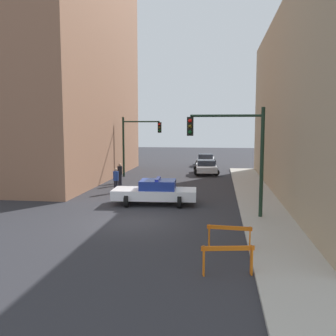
% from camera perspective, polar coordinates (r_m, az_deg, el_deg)
% --- Properties ---
extents(ground_plane, '(120.00, 120.00, 0.00)m').
position_cam_1_polar(ground_plane, '(17.58, -5.31, -8.23)').
color(ground_plane, '#2D2D33').
extents(sidewalk_right, '(2.40, 44.00, 0.12)m').
position_cam_1_polar(sidewalk_right, '(17.28, 15.38, -8.50)').
color(sidewalk_right, '#B2ADA3').
rests_on(sidewalk_right, ground_plane).
extents(building_corner_left, '(14.00, 20.00, 20.70)m').
position_cam_1_polar(building_corner_left, '(34.95, -20.15, 15.80)').
color(building_corner_left, '#93664C').
rests_on(building_corner_left, ground_plane).
extents(traffic_light_near, '(3.64, 0.35, 5.20)m').
position_cam_1_polar(traffic_light_near, '(18.03, 10.47, 3.43)').
color(traffic_light_near, black).
rests_on(traffic_light_near, sidewalk_right).
extents(traffic_light_far, '(3.44, 0.35, 5.20)m').
position_cam_1_polar(traffic_light_far, '(32.59, -4.95, 4.59)').
color(traffic_light_far, black).
rests_on(traffic_light_far, ground_plane).
extents(police_car, '(4.80, 2.53, 1.52)m').
position_cam_1_polar(police_car, '(21.24, -1.93, -3.65)').
color(police_car, white).
rests_on(police_car, ground_plane).
extents(parked_car_near, '(2.51, 4.44, 1.31)m').
position_cam_1_polar(parked_car_near, '(34.74, 5.82, 0.19)').
color(parked_car_near, silver).
rests_on(parked_car_near, ground_plane).
extents(parked_car_mid, '(2.30, 4.31, 1.31)m').
position_cam_1_polar(parked_car_mid, '(42.26, 5.80, 1.30)').
color(parked_car_mid, silver).
rests_on(parked_car_mid, ground_plane).
extents(pedestrian_crossing, '(0.51, 0.51, 1.66)m').
position_cam_1_polar(pedestrian_crossing, '(25.13, -7.95, -1.81)').
color(pedestrian_crossing, black).
rests_on(pedestrian_crossing, ground_plane).
extents(pedestrian_corner, '(0.49, 0.49, 1.66)m').
position_cam_1_polar(pedestrian_corner, '(28.24, -7.34, -0.89)').
color(pedestrian_corner, black).
rests_on(pedestrian_corner, ground_plane).
extents(barrier_front, '(1.58, 0.42, 0.90)m').
position_cam_1_polar(barrier_front, '(11.56, 9.09, -12.99)').
color(barrier_front, orange).
rests_on(barrier_front, ground_plane).
extents(barrier_mid, '(1.60, 0.27, 0.90)m').
position_cam_1_polar(barrier_mid, '(13.73, 9.33, -9.85)').
color(barrier_mid, orange).
rests_on(barrier_mid, ground_plane).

